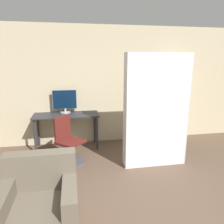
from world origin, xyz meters
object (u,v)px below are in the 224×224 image
(office_chair, at_px, (69,145))
(armchair, at_px, (40,204))
(mattress_near, at_px, (156,111))
(monitor, at_px, (65,101))
(bookshelf, at_px, (168,104))

(office_chair, xyz_separation_m, armchair, (-0.31, -1.71, -0.03))
(mattress_near, bearing_deg, monitor, 142.10)
(office_chair, distance_m, bookshelf, 2.65)
(armchair, bearing_deg, bookshelf, 43.98)
(monitor, xyz_separation_m, mattress_near, (1.65, -1.28, -0.02))
(office_chair, distance_m, mattress_near, 1.77)
(monitor, distance_m, office_chair, 1.14)
(monitor, height_order, mattress_near, mattress_near)
(monitor, relative_size, bookshelf, 0.28)
(monitor, height_order, office_chair, monitor)
(monitor, height_order, armchair, monitor)
(office_chair, relative_size, mattress_near, 0.44)
(office_chair, height_order, mattress_near, mattress_near)
(office_chair, relative_size, bookshelf, 0.47)
(office_chair, xyz_separation_m, bookshelf, (2.42, 0.93, 0.54))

